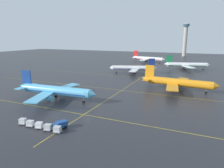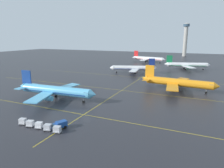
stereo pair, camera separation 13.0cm
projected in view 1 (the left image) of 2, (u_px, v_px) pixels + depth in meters
The scene contains 14 objects.
ground_plane at pixel (87, 113), 69.94m from camera, with size 600.00×600.00×0.00m, color #28282D.
airliner_front_gate at pixel (55, 90), 83.69m from camera, with size 37.56×32.34×11.68m.
airliner_second_row at pixel (177, 82), 98.75m from camera, with size 37.22×31.99×11.56m.
airliner_third_row at pixel (133, 68), 146.81m from camera, with size 33.60×28.76×10.74m.
airliner_far_left_stand at pixel (187, 65), 162.26m from camera, with size 35.72×30.50×11.33m.
airliner_far_right_stand at pixel (148, 59), 209.12m from camera, with size 36.92×31.39×11.53m.
taxiway_markings at pixel (122, 90), 99.37m from camera, with size 163.82×115.78×0.01m.
service_truck_red_van at pixel (60, 125), 57.49m from camera, with size 3.54×4.49×2.10m.
baggage_cart_row_leftmost at pixel (23, 121), 60.28m from camera, with size 2.87×2.10×1.86m.
baggage_cart_row_second at pixel (30, 123), 58.76m from camera, with size 2.87×2.10×1.86m.
baggage_cart_row_middle at pixel (39, 125), 57.62m from camera, with size 2.87×2.10×1.86m.
baggage_cart_row_fourth at pixel (48, 127), 56.27m from camera, with size 2.87×2.10×1.86m.
baggage_cart_row_fifth at pixel (57, 129), 55.01m from camera, with size 2.87×2.10×1.86m.
control_tower at pixel (185, 37), 272.73m from camera, with size 8.82×8.82×44.69m.
Camera 1 is at (34.78, -56.61, 25.57)m, focal length 32.28 mm.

